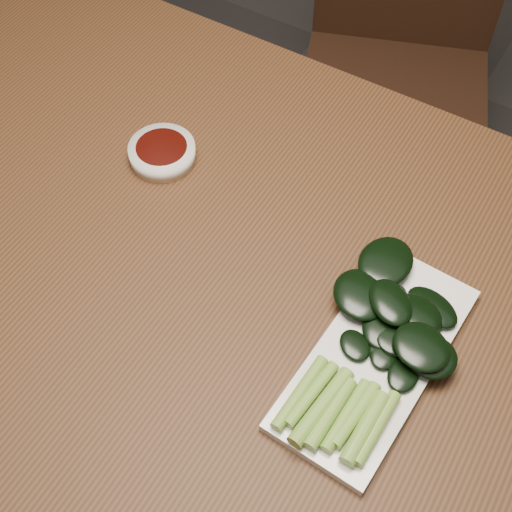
% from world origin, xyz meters
% --- Properties ---
extents(ground, '(6.00, 6.00, 0.00)m').
position_xyz_m(ground, '(0.00, 0.00, 0.00)').
color(ground, '#2D2A2A').
rests_on(ground, ground).
extents(table, '(1.40, 0.80, 0.75)m').
position_xyz_m(table, '(0.00, 0.00, 0.68)').
color(table, '#432713').
rests_on(table, ground).
extents(chair_far, '(0.52, 0.52, 0.89)m').
position_xyz_m(chair_far, '(-0.11, 0.79, 0.49)').
color(chair_far, black).
rests_on(chair_far, ground).
extents(sauce_bowl, '(0.09, 0.09, 0.03)m').
position_xyz_m(sauce_bowl, '(-0.20, 0.10, 0.76)').
color(sauce_bowl, white).
rests_on(sauce_bowl, table).
extents(serving_plate, '(0.14, 0.30, 0.01)m').
position_xyz_m(serving_plate, '(0.20, -0.03, 0.76)').
color(serving_plate, white).
rests_on(serving_plate, table).
extents(gai_lan, '(0.20, 0.30, 0.03)m').
position_xyz_m(gai_lan, '(0.19, -0.01, 0.78)').
color(gai_lan, '#77A539').
rests_on(gai_lan, serving_plate).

